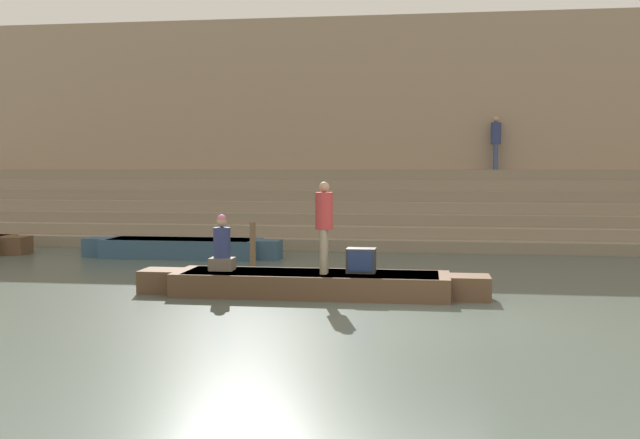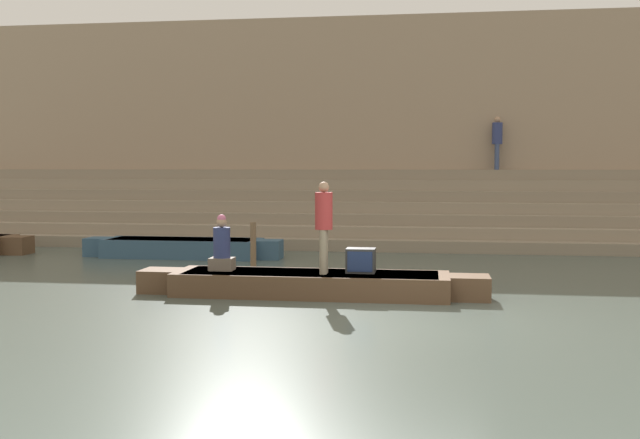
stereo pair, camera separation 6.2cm
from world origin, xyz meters
name	(u,v)px [view 1 (the left image)]	position (x,y,z in m)	size (l,w,h in m)	color
ground_plane	(410,318)	(0.00, 0.00, 0.00)	(120.00, 120.00, 0.00)	#47544C
ghat_steps	(419,218)	(0.00, 11.46, 0.82)	(36.00, 3.86, 2.29)	gray
back_wall	(420,130)	(0.00, 13.43, 3.61)	(34.20, 1.28, 7.28)	tan
rowboat_main	(311,283)	(-1.88, 1.84, 0.23)	(6.52, 1.40, 0.43)	brown
person_standing	(324,221)	(-1.61, 1.73, 1.41)	(0.32, 0.32, 1.68)	gray
person_rowing	(222,248)	(-3.58, 1.89, 0.86)	(0.45, 0.35, 1.06)	#756656
tv_set	(361,260)	(-0.95, 1.95, 0.66)	(0.54, 0.40, 0.45)	#2D2D2D
moored_boat_shore	(182,247)	(-6.14, 7.14, 0.26)	(5.30, 1.23, 0.49)	#33516B
mooring_post	(253,245)	(-3.80, 5.31, 0.54)	(0.14, 0.14, 1.09)	brown
person_on_steps	(496,139)	(2.39, 12.56, 3.26)	(0.32, 0.32, 1.68)	#3D4C75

